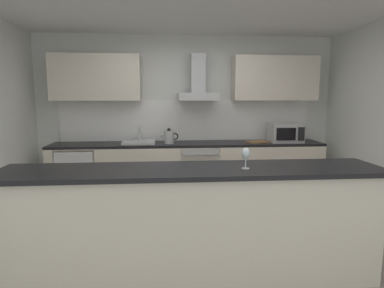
{
  "coord_description": "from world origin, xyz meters",
  "views": [
    {
      "loc": [
        -0.37,
        -3.41,
        1.61
      ],
      "look_at": [
        -0.04,
        0.46,
        1.05
      ],
      "focal_mm": 30.38,
      "sensor_mm": 36.0,
      "label": 1
    }
  ],
  "objects_px": {
    "oven": "(199,170)",
    "chopping_board": "(258,142)",
    "microwave": "(285,133)",
    "wine_glass": "(246,154)",
    "sink": "(139,142)",
    "kettle": "(169,137)",
    "refrigerator": "(79,175)",
    "range_hood": "(198,86)"
  },
  "relations": [
    {
      "from": "refrigerator",
      "to": "wine_glass",
      "type": "distance_m",
      "value": 3.19
    },
    {
      "from": "oven",
      "to": "sink",
      "type": "relative_size",
      "value": 1.6
    },
    {
      "from": "oven",
      "to": "wine_glass",
      "type": "relative_size",
      "value": 4.5
    },
    {
      "from": "kettle",
      "to": "chopping_board",
      "type": "xyz_separation_m",
      "value": [
        1.41,
        0.01,
        -0.09
      ]
    },
    {
      "from": "microwave",
      "to": "oven",
      "type": "bearing_deg",
      "value": 178.85
    },
    {
      "from": "refrigerator",
      "to": "sink",
      "type": "xyz_separation_m",
      "value": [
        0.92,
        0.01,
        0.5
      ]
    },
    {
      "from": "oven",
      "to": "range_hood",
      "type": "height_order",
      "value": "range_hood"
    },
    {
      "from": "sink",
      "to": "oven",
      "type": "bearing_deg",
      "value": -0.68
    },
    {
      "from": "refrigerator",
      "to": "chopping_board",
      "type": "distance_m",
      "value": 2.84
    },
    {
      "from": "range_hood",
      "to": "wine_glass",
      "type": "xyz_separation_m",
      "value": [
        0.15,
        -2.52,
        -0.65
      ]
    },
    {
      "from": "oven",
      "to": "kettle",
      "type": "relative_size",
      "value": 2.77
    },
    {
      "from": "sink",
      "to": "wine_glass",
      "type": "distance_m",
      "value": 2.64
    },
    {
      "from": "kettle",
      "to": "refrigerator",
      "type": "bearing_deg",
      "value": 178.72
    },
    {
      "from": "kettle",
      "to": "chopping_board",
      "type": "height_order",
      "value": "kettle"
    },
    {
      "from": "microwave",
      "to": "wine_glass",
      "type": "height_order",
      "value": "microwave"
    },
    {
      "from": "oven",
      "to": "chopping_board",
      "type": "relative_size",
      "value": 2.35
    },
    {
      "from": "refrigerator",
      "to": "sink",
      "type": "relative_size",
      "value": 1.7
    },
    {
      "from": "kettle",
      "to": "range_hood",
      "type": "distance_m",
      "value": 0.92
    },
    {
      "from": "range_hood",
      "to": "wine_glass",
      "type": "relative_size",
      "value": 4.05
    },
    {
      "from": "oven",
      "to": "microwave",
      "type": "relative_size",
      "value": 1.6
    },
    {
      "from": "kettle",
      "to": "chopping_board",
      "type": "bearing_deg",
      "value": 0.41
    },
    {
      "from": "microwave",
      "to": "chopping_board",
      "type": "xyz_separation_m",
      "value": [
        -0.44,
        0.0,
        -0.14
      ]
    },
    {
      "from": "oven",
      "to": "sink",
      "type": "xyz_separation_m",
      "value": [
        -0.93,
        0.01,
        0.47
      ]
    },
    {
      "from": "sink",
      "to": "chopping_board",
      "type": "relative_size",
      "value": 1.47
    },
    {
      "from": "refrigerator",
      "to": "wine_glass",
      "type": "relative_size",
      "value": 4.78
    },
    {
      "from": "sink",
      "to": "microwave",
      "type": "bearing_deg",
      "value": -0.96
    },
    {
      "from": "chopping_board",
      "to": "microwave",
      "type": "bearing_deg",
      "value": -0.54
    },
    {
      "from": "microwave",
      "to": "chopping_board",
      "type": "height_order",
      "value": "microwave"
    },
    {
      "from": "refrigerator",
      "to": "range_hood",
      "type": "height_order",
      "value": "range_hood"
    },
    {
      "from": "sink",
      "to": "range_hood",
      "type": "distance_m",
      "value": 1.27
    },
    {
      "from": "microwave",
      "to": "kettle",
      "type": "xyz_separation_m",
      "value": [
        -1.85,
        -0.01,
        -0.04
      ]
    },
    {
      "from": "sink",
      "to": "kettle",
      "type": "height_order",
      "value": "sink"
    },
    {
      "from": "range_hood",
      "to": "chopping_board",
      "type": "distance_m",
      "value": 1.3
    },
    {
      "from": "wine_glass",
      "to": "chopping_board",
      "type": "distance_m",
      "value": 2.51
    },
    {
      "from": "oven",
      "to": "chopping_board",
      "type": "bearing_deg",
      "value": -1.43
    },
    {
      "from": "refrigerator",
      "to": "microwave",
      "type": "distance_m",
      "value": 3.3
    },
    {
      "from": "oven",
      "to": "chopping_board",
      "type": "distance_m",
      "value": 1.05
    },
    {
      "from": "chopping_board",
      "to": "sink",
      "type": "bearing_deg",
      "value": 178.94
    },
    {
      "from": "oven",
      "to": "sink",
      "type": "bearing_deg",
      "value": 179.32
    },
    {
      "from": "range_hood",
      "to": "wine_glass",
      "type": "bearing_deg",
      "value": -86.69
    },
    {
      "from": "range_hood",
      "to": "sink",
      "type": "bearing_deg",
      "value": -172.72
    },
    {
      "from": "chopping_board",
      "to": "refrigerator",
      "type": "bearing_deg",
      "value": 179.57
    }
  ]
}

